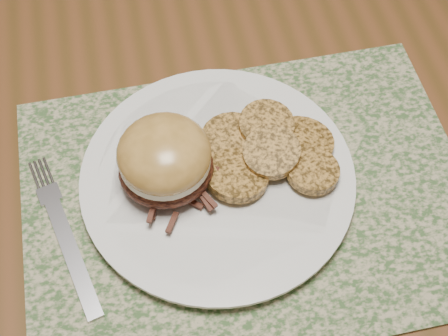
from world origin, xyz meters
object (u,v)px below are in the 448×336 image
Objects in this scene: dining_table at (26,206)px; dinner_plate at (218,178)px; pork_sandwich at (165,160)px; fork at (64,233)px.

dinner_plate is (0.21, -0.06, 0.09)m from dining_table.
pork_sandwich is at bearing 173.15° from dinner_plate.
dining_table is 8.06× the size of fork.
pork_sandwich reaches higher than dining_table.
dinner_plate is at bearing -4.26° from fork.
pork_sandwich is at bearing 2.88° from fork.
fork is (-0.11, -0.03, -0.05)m from pork_sandwich.
fork is (0.06, -0.09, 0.09)m from dining_table.
dining_table is at bearing 108.07° from fork.
fork reaches higher than dining_table.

